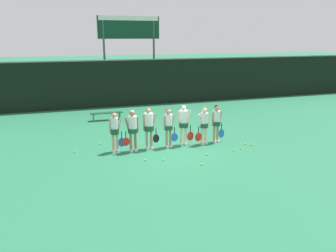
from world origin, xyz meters
TOP-DOWN VIEW (x-y plane):
  - ground_plane at (0.00, 0.00)m, footprint 140.00×140.00m
  - fence_windscreen at (0.00, 8.83)m, footprint 60.00×0.08m
  - scoreboard at (0.43, 9.97)m, footprint 4.16×0.15m
  - bench_courtside at (-1.87, 5.40)m, footprint 1.75×0.37m
  - player_0 at (-2.20, 0.08)m, footprint 0.63×0.33m
  - player_1 at (-1.51, -0.06)m, footprint 0.68×0.40m
  - player_2 at (-0.82, 0.01)m, footprint 0.68×0.41m
  - player_3 at (0.02, -0.01)m, footprint 0.65×0.35m
  - player_4 at (0.72, 0.08)m, footprint 0.68×0.40m
  - player_5 at (1.57, -0.09)m, footprint 0.65×0.36m
  - player_6 at (2.20, -0.00)m, footprint 0.65×0.37m
  - tennis_ball_0 at (0.54, -2.32)m, footprint 0.07×0.07m
  - tennis_ball_1 at (3.24, -0.75)m, footprint 0.06×0.06m
  - tennis_ball_2 at (1.14, -1.45)m, footprint 0.07×0.07m
  - tennis_ball_3 at (2.76, -1.21)m, footprint 0.06×0.06m
  - tennis_ball_4 at (-1.30, -1.27)m, footprint 0.07×0.07m
  - tennis_ball_5 at (-0.65, -1.47)m, footprint 0.07×0.07m
  - tennis_ball_6 at (-3.77, 0.50)m, footprint 0.07×0.07m
  - tennis_ball_7 at (3.45, -0.91)m, footprint 0.07×0.07m
  - tennis_ball_8 at (-1.06, 1.36)m, footprint 0.07×0.07m
  - tennis_ball_9 at (2.38, -1.34)m, footprint 0.07×0.07m
  - tennis_ball_10 at (-2.69, 1.19)m, footprint 0.07×0.07m

SIDE VIEW (x-z plane):
  - ground_plane at x=0.00m, z-range 0.00..0.00m
  - tennis_ball_3 at x=2.76m, z-range 0.00..0.06m
  - tennis_ball_1 at x=3.24m, z-range 0.00..0.06m
  - tennis_ball_8 at x=-1.06m, z-range 0.00..0.07m
  - tennis_ball_6 at x=-3.77m, z-range 0.00..0.07m
  - tennis_ball_5 at x=-0.65m, z-range 0.00..0.07m
  - tennis_ball_0 at x=0.54m, z-range 0.00..0.07m
  - tennis_ball_2 at x=1.14m, z-range 0.00..0.07m
  - tennis_ball_4 at x=-1.30m, z-range 0.00..0.07m
  - tennis_ball_7 at x=3.45m, z-range 0.00..0.07m
  - tennis_ball_10 at x=-2.69m, z-range 0.00..0.07m
  - tennis_ball_9 at x=2.38m, z-range 0.00..0.07m
  - bench_courtside at x=-1.87m, z-range 0.16..0.58m
  - player_0 at x=-2.20m, z-range 0.14..1.77m
  - player_5 at x=1.57m, z-range 0.15..1.77m
  - player_3 at x=0.02m, z-range 0.16..1.81m
  - player_6 at x=2.20m, z-range 0.16..1.81m
  - player_1 at x=-1.51m, z-range 0.16..1.86m
  - player_4 at x=0.72m, z-range 0.16..1.88m
  - player_2 at x=-0.82m, z-range 0.16..1.89m
  - fence_windscreen at x=0.00m, z-range 0.01..3.09m
  - scoreboard at x=0.43m, z-range 1.69..7.49m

